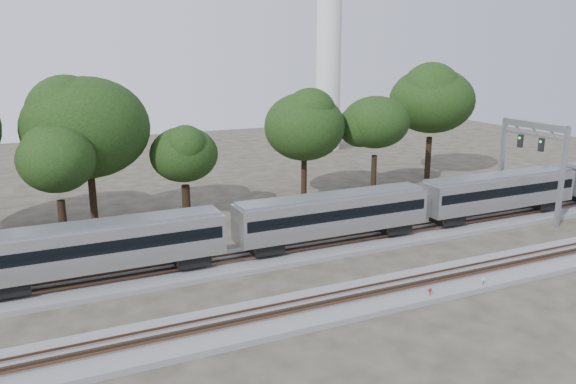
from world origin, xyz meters
name	(u,v)px	position (x,y,z in m)	size (l,w,h in m)	color
ground	(308,285)	(0.00, 0.00, 0.00)	(160.00, 160.00, 0.00)	#383328
track_far	(275,256)	(0.00, 6.00, 0.21)	(160.00, 5.00, 0.73)	slate
track_near	(335,304)	(0.00, -4.00, 0.21)	(160.00, 5.00, 0.73)	slate
train	(500,190)	(24.33, 6.00, 3.21)	(128.05, 3.12, 4.60)	#B8BAC0
switch_stand_red	(430,293)	(6.37, -5.90, 0.58)	(0.28, 0.10, 0.90)	#512D19
switch_stand_white	(483,282)	(11.00, -6.04, 0.58)	(0.29, 0.08, 0.91)	#512D19
switch_lever	(408,303)	(4.59, -5.88, 0.15)	(0.50, 0.30, 0.30)	#512D19
signal_gantry	(532,148)	(28.13, 6.00, 7.11)	(0.68, 8.02, 9.76)	gray
tree_2	(56,160)	(-15.57, 16.34, 7.70)	(7.85, 7.85, 11.07)	black
tree_3	(87,128)	(-12.55, 20.67, 9.68)	(9.85, 9.85, 13.89)	black
tree_4	(184,155)	(-3.84, 19.48, 6.70)	(6.83, 6.83, 9.63)	black
tree_5	(304,127)	(10.64, 22.09, 8.30)	(8.45, 8.45, 11.92)	black
tree_6	(376,122)	(19.42, 21.03, 8.45)	(8.60, 8.60, 12.13)	black
tree_7	(432,101)	(30.27, 24.57, 10.29)	(10.47, 10.47, 14.76)	black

